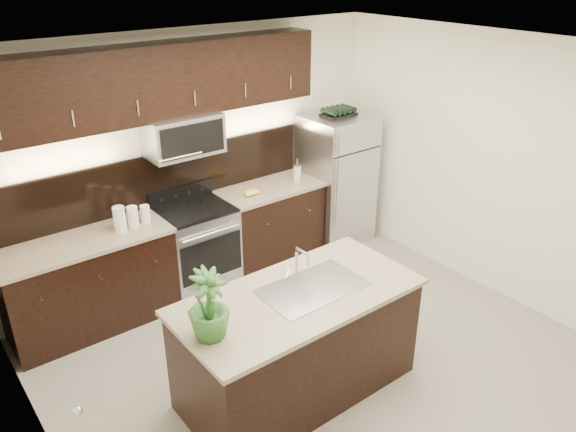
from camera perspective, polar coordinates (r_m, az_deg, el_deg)
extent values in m
plane|color=gray|center=(5.33, 2.79, -13.82)|extent=(4.50, 4.50, 0.00)
cube|color=silver|center=(6.13, -9.17, 5.85)|extent=(4.50, 0.02, 2.70)
cube|color=silver|center=(3.56, 25.04, -11.81)|extent=(4.50, 0.02, 2.70)
cube|color=silver|center=(3.73, -24.56, -9.88)|extent=(0.02, 4.00, 2.70)
cube|color=silver|center=(6.20, 19.21, 4.97)|extent=(0.02, 4.00, 2.70)
cube|color=white|center=(4.19, 3.59, 16.21)|extent=(4.50, 4.00, 0.02)
sphere|color=silver|center=(3.57, -20.61, -18.04)|extent=(0.06, 0.06, 0.06)
cube|color=black|center=(5.76, -19.40, -6.61)|extent=(1.57, 0.62, 0.90)
cube|color=black|center=(6.58, -1.92, -0.94)|extent=(1.16, 0.62, 0.90)
cube|color=#B2B2B7|center=(6.13, -9.21, -3.35)|extent=(0.76, 0.62, 0.90)
cube|color=black|center=(5.93, -9.52, 0.60)|extent=(0.76, 0.60, 0.03)
cube|color=#C7B795|center=(5.54, -20.09, -2.47)|extent=(1.59, 0.65, 0.04)
cube|color=#C7B795|center=(6.38, -1.98, 2.85)|extent=(1.18, 0.65, 0.04)
cube|color=black|center=(5.97, -12.82, 3.68)|extent=(3.49, 0.02, 0.56)
cube|color=#B2B2B7|center=(5.74, -10.61, 8.09)|extent=(0.76, 0.40, 0.40)
cube|color=black|center=(5.55, -13.16, 13.16)|extent=(3.49, 0.33, 0.70)
cube|color=black|center=(4.70, 0.98, -12.97)|extent=(1.90, 0.90, 0.90)
cube|color=#C7B795|center=(4.42, 1.03, -8.18)|extent=(1.96, 0.96, 0.04)
cube|color=silver|center=(4.49, 2.54, -7.25)|extent=(0.84, 0.50, 0.01)
cylinder|color=silver|center=(4.56, 0.87, -4.93)|extent=(0.03, 0.03, 0.24)
cylinder|color=silver|center=(4.44, 1.44, -3.61)|extent=(0.02, 0.14, 0.02)
cylinder|color=silver|center=(4.42, 2.01, -4.53)|extent=(0.02, 0.02, 0.10)
cube|color=#B2B2B7|center=(6.96, 4.89, 3.71)|extent=(0.78, 0.70, 1.61)
cube|color=black|center=(6.70, 5.15, 10.24)|extent=(0.40, 0.25, 0.03)
cylinder|color=black|center=(6.59, 4.18, 10.45)|extent=(0.07, 0.23, 0.07)
cylinder|color=black|center=(6.64, 4.68, 10.54)|extent=(0.07, 0.23, 0.07)
cylinder|color=black|center=(6.69, 5.17, 10.63)|extent=(0.07, 0.23, 0.07)
cylinder|color=black|center=(6.74, 5.65, 10.73)|extent=(0.07, 0.23, 0.07)
cylinder|color=black|center=(6.79, 6.13, 10.82)|extent=(0.07, 0.23, 0.07)
imported|color=#2D5E25|center=(3.87, -8.10, -8.96)|extent=(0.36, 0.36, 0.51)
cylinder|color=silver|center=(5.53, -16.73, -0.32)|extent=(0.12, 0.12, 0.25)
cylinder|color=white|center=(5.60, -15.50, -0.09)|extent=(0.11, 0.11, 0.21)
cylinder|color=white|center=(5.66, -14.30, 0.19)|extent=(0.09, 0.09, 0.18)
cylinder|color=silver|center=(6.52, 0.93, 4.36)|extent=(0.09, 0.09, 0.18)
cylinder|color=silver|center=(6.48, 0.94, 5.15)|extent=(0.09, 0.09, 0.02)
cylinder|color=silver|center=(6.47, 0.94, 5.52)|extent=(0.01, 0.01, 0.07)
ellipsoid|color=yellow|center=(6.12, -4.18, 2.28)|extent=(0.20, 0.16, 0.06)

